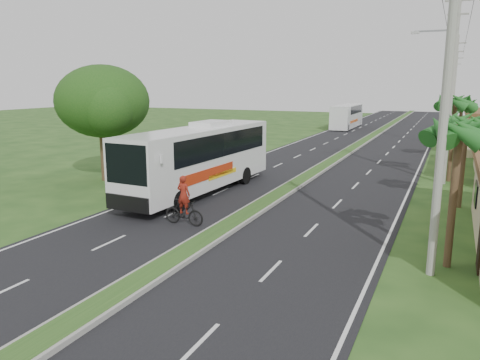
% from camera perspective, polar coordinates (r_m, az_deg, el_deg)
% --- Properties ---
extents(ground, '(180.00, 180.00, 0.00)m').
position_cam_1_polar(ground, '(17.87, -6.89, -9.19)').
color(ground, '#224419').
rests_on(ground, ground).
extents(road_asphalt, '(14.00, 160.00, 0.02)m').
position_cam_1_polar(road_asphalt, '(35.87, 9.91, 1.37)').
color(road_asphalt, black).
rests_on(road_asphalt, ground).
extents(median_strip, '(1.20, 160.00, 0.18)m').
position_cam_1_polar(median_strip, '(35.86, 9.92, 1.52)').
color(median_strip, gray).
rests_on(median_strip, ground).
extents(lane_edge_left, '(0.12, 160.00, 0.01)m').
position_cam_1_polar(lane_edge_left, '(38.07, 0.11, 2.13)').
color(lane_edge_left, silver).
rests_on(lane_edge_left, ground).
extents(lane_edge_right, '(0.12, 160.00, 0.01)m').
position_cam_1_polar(lane_edge_right, '(34.84, 20.62, 0.47)').
color(lane_edge_right, silver).
rests_on(lane_edge_right, ground).
extents(palm_verge_a, '(2.40, 2.40, 5.45)m').
position_cam_1_polar(palm_verge_a, '(17.27, 25.18, 5.26)').
color(palm_verge_a, '#473321').
rests_on(palm_verge_a, ground).
extents(palm_verge_b, '(2.40, 2.40, 5.05)m').
position_cam_1_polar(palm_verge_b, '(26.28, 25.90, 6.21)').
color(palm_verge_b, '#473321').
rests_on(palm_verge_b, ground).
extents(palm_verge_c, '(2.40, 2.40, 5.85)m').
position_cam_1_polar(palm_verge_c, '(33.22, 24.78, 8.55)').
color(palm_verge_c, '#473321').
rests_on(palm_verge_c, ground).
extents(palm_verge_d, '(2.40, 2.40, 5.25)m').
position_cam_1_polar(palm_verge_d, '(42.24, 25.43, 8.17)').
color(palm_verge_d, '#473321').
rests_on(palm_verge_d, ground).
extents(shade_tree, '(6.30, 6.00, 7.54)m').
position_cam_1_polar(shade_tree, '(32.01, -16.51, 8.89)').
color(shade_tree, '#473321').
rests_on(shade_tree, ground).
extents(utility_pole_a, '(1.60, 0.28, 11.00)m').
position_cam_1_polar(utility_pole_a, '(16.21, 23.71, 8.35)').
color(utility_pole_a, gray).
rests_on(utility_pole_a, ground).
extents(utility_pole_b, '(3.20, 0.28, 12.00)m').
position_cam_1_polar(utility_pole_b, '(32.20, 24.35, 10.54)').
color(utility_pole_b, gray).
rests_on(utility_pole_b, ground).
extents(utility_pole_c, '(1.60, 0.28, 11.00)m').
position_cam_1_polar(utility_pole_c, '(52.20, 24.56, 9.95)').
color(utility_pole_c, gray).
rests_on(utility_pole_c, ground).
extents(utility_pole_d, '(1.60, 0.28, 10.50)m').
position_cam_1_polar(utility_pole_d, '(72.20, 24.65, 9.95)').
color(utility_pole_d, gray).
rests_on(utility_pole_d, ground).
extents(coach_bus_main, '(3.28, 12.89, 4.13)m').
position_cam_1_polar(coach_bus_main, '(27.28, -4.83, 3.09)').
color(coach_bus_main, white).
rests_on(coach_bus_main, ground).
extents(coach_bus_far, '(2.57, 11.32, 3.29)m').
position_cam_1_polar(coach_bus_far, '(69.40, 12.92, 7.74)').
color(coach_bus_far, white).
rests_on(coach_bus_far, ground).
extents(motorcyclist, '(1.98, 0.58, 2.32)m').
position_cam_1_polar(motorcyclist, '(21.34, -6.86, -3.39)').
color(motorcyclist, black).
rests_on(motorcyclist, ground).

